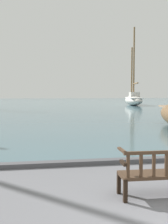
% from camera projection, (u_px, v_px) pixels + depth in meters
% --- Properties ---
extents(harbor_water, '(100.00, 80.00, 0.08)m').
position_uv_depth(harbor_water, '(50.00, 104.00, 47.30)').
color(harbor_water, '#476670').
rests_on(harbor_water, ground).
extents(quay_edge_kerb, '(40.00, 0.30, 0.12)m').
position_uv_depth(quay_edge_kerb, '(120.00, 161.00, 7.81)').
color(quay_edge_kerb, '#4C4C50').
rests_on(quay_edge_kerb, ground).
extents(park_bench, '(1.62, 0.57, 0.92)m').
position_uv_depth(park_bench, '(162.00, 172.00, 5.28)').
color(park_bench, black).
rests_on(park_bench, ground).
extents(sailboat_far_port, '(3.83, 8.13, 11.33)m').
position_uv_depth(sailboat_far_port, '(134.00, 99.00, 41.10)').
color(sailboat_far_port, silver).
rests_on(sailboat_far_port, harbor_water).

